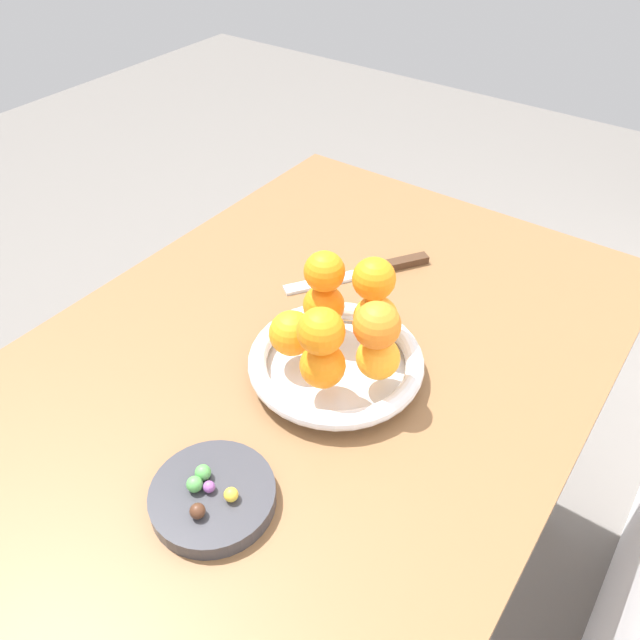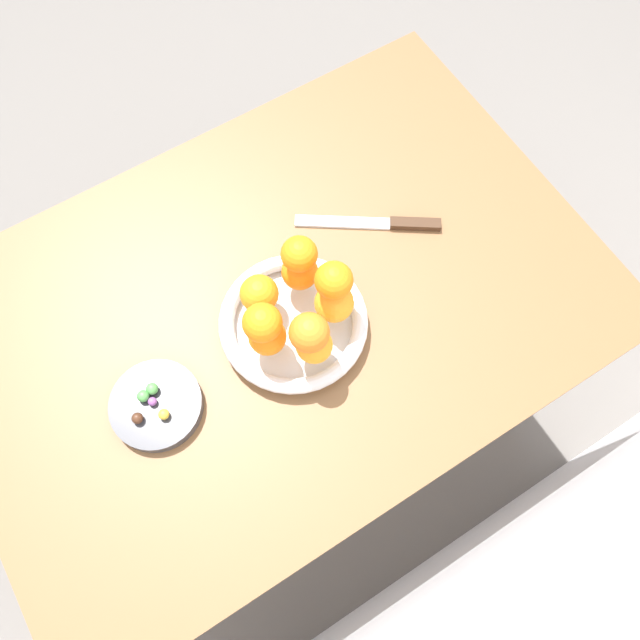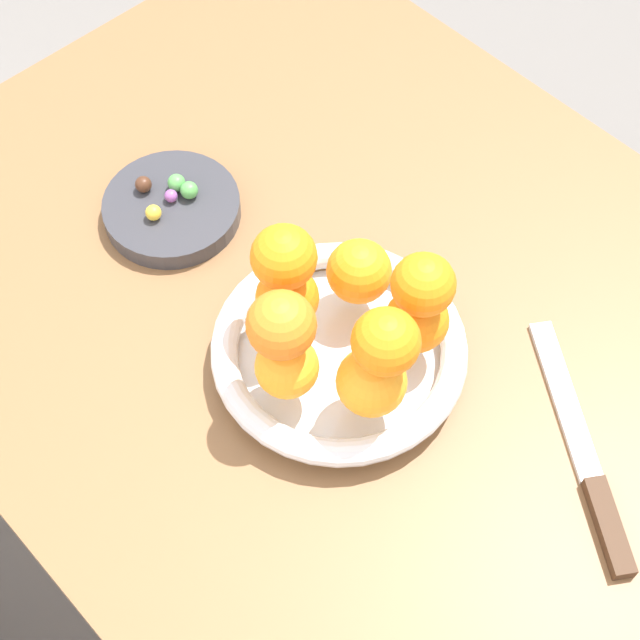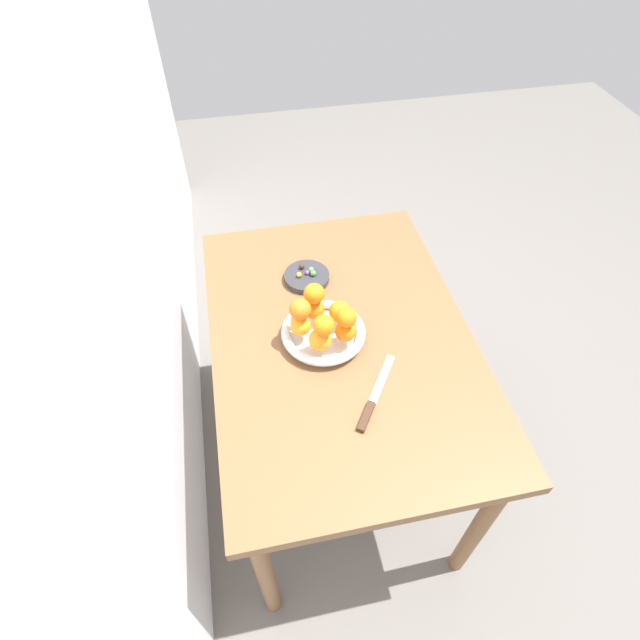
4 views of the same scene
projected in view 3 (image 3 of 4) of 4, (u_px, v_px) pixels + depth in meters
The scene contains 19 objects.
ground_plane at pixel (355, 571), 1.60m from camera, with size 6.00×6.00×0.00m, color slate.
dining_table at pixel (373, 374), 1.05m from camera, with size 1.10×0.76×0.74m.
fruit_bowl at pixel (342, 354), 0.93m from camera, with size 0.25×0.25×0.04m.
candy_dish at pixel (172, 209), 1.04m from camera, with size 0.15×0.15×0.02m, color #333338.
orange_0 at pixel (287, 298), 0.91m from camera, with size 0.06×0.06×0.06m, color orange.
orange_1 at pixel (288, 368), 0.87m from camera, with size 0.06×0.06×0.06m, color orange.
orange_2 at pixel (372, 382), 0.86m from camera, with size 0.06×0.06×0.06m, color orange.
orange_3 at pixel (415, 322), 0.89m from camera, with size 0.06×0.06×0.06m, color orange.
orange_4 at pixel (358, 272), 0.92m from camera, with size 0.06×0.06×0.06m, color orange.
orange_5 at pixel (420, 288), 0.84m from camera, with size 0.06×0.06×0.06m, color orange.
orange_6 at pixel (284, 257), 0.86m from camera, with size 0.06×0.06×0.06m, color orange.
orange_7 at pixel (386, 342), 0.81m from camera, with size 0.06×0.06×0.06m, color orange.
orange_8 at pixel (281, 325), 0.82m from camera, with size 0.06×0.06×0.06m, color orange.
candy_ball_0 at pixel (189, 190), 1.03m from camera, with size 0.02×0.02×0.02m, color #4C9947.
candy_ball_1 at pixel (153, 213), 1.01m from camera, with size 0.02×0.02×0.02m, color gold.
candy_ball_2 at pixel (143, 184), 1.03m from camera, with size 0.02×0.02×0.02m, color #472819.
candy_ball_3 at pixel (171, 196), 1.03m from camera, with size 0.01×0.01×0.01m, color #8C4C99.
candy_ball_4 at pixel (177, 183), 1.03m from camera, with size 0.02×0.02×0.02m, color #4C9947.
knife at pixel (587, 464), 0.89m from camera, with size 0.23×0.16×0.01m.
Camera 3 is at (-0.34, 0.40, 1.56)m, focal length 55.00 mm.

